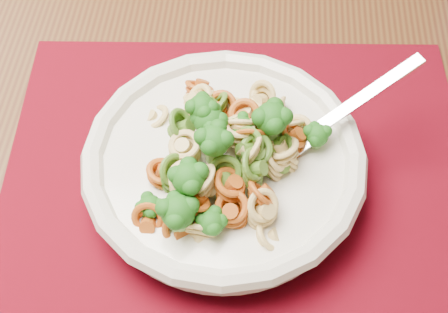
{
  "coord_description": "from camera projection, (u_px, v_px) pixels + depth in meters",
  "views": [
    {
      "loc": [
        0.54,
        -0.77,
        1.18
      ],
      "look_at": [
        0.53,
        -0.46,
        0.73
      ],
      "focal_mm": 50.0,
      "sensor_mm": 36.0,
      "label": 1
    }
  ],
  "objects": [
    {
      "name": "dining_table",
      "position": [
        182.0,
        115.0,
        0.73
      ],
      "size": [
        1.54,
        1.04,
        0.69
      ],
      "rotation": [
        0.0,
        0.0,
        -0.06
      ],
      "color": "#4F3116",
      "rests_on": "ground"
    },
    {
      "name": "placemat",
      "position": [
        238.0,
        174.0,
        0.58
      ],
      "size": [
        0.43,
        0.34,
        0.0
      ],
      "primitive_type": "cube",
      "rotation": [
        0.0,
        0.0,
        0.0
      ],
      "color": "#600412",
      "rests_on": "dining_table"
    },
    {
      "name": "pasta_broccoli_heap",
      "position": [
        224.0,
        153.0,
        0.54
      ],
      "size": [
        0.21,
        0.21,
        0.06
      ],
      "primitive_type": null,
      "color": "#DFBB6E",
      "rests_on": "pasta_bowl"
    },
    {
      "name": "pasta_bowl",
      "position": [
        224.0,
        163.0,
        0.55
      ],
      "size": [
        0.25,
        0.25,
        0.05
      ],
      "color": "silver",
      "rests_on": "placemat"
    },
    {
      "name": "fork",
      "position": [
        293.0,
        145.0,
        0.54
      ],
      "size": [
        0.17,
        0.11,
        0.08
      ],
      "primitive_type": null,
      "rotation": [
        0.0,
        -0.35,
        0.51
      ],
      "color": "silver",
      "rests_on": "pasta_bowl"
    }
  ]
}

